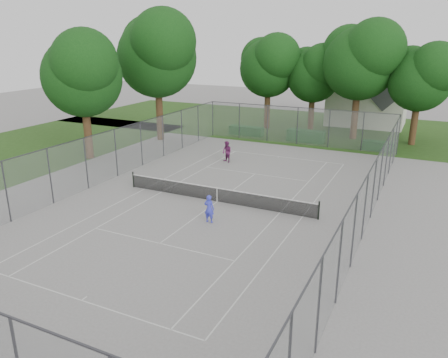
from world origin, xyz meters
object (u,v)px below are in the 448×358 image
at_px(girl_player, 209,209).
at_px(woman_player, 227,152).
at_px(tennis_net, 217,194).
at_px(house, 369,88).

bearing_deg(girl_player, woman_player, -71.46).
distance_m(tennis_net, woman_player, 9.04).
bearing_deg(tennis_net, house, 81.64).
xyz_separation_m(house, woman_player, (-7.70, -21.57, -3.32)).
xyz_separation_m(tennis_net, woman_player, (-3.30, 8.40, 0.36)).
distance_m(tennis_net, house, 30.52).
bearing_deg(girl_player, house, -98.06).
height_order(tennis_net, house, house).
xyz_separation_m(house, girl_player, (-3.39, -32.96, -3.38)).
bearing_deg(woman_player, house, 95.11).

